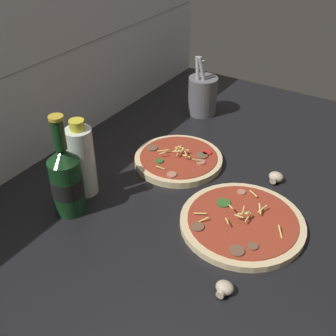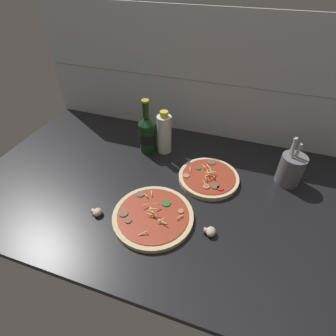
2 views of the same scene
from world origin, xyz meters
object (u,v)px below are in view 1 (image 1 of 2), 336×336
at_px(beer_bottle, 66,179).
at_px(mushroom_left, 276,177).
at_px(mushroom_right, 224,288).
at_px(utensil_crock, 202,95).
at_px(oil_bottle, 82,160).
at_px(pizza_near, 242,222).
at_px(pizza_far, 178,159).

bearing_deg(beer_bottle, mushroom_left, -44.97).
bearing_deg(mushroom_right, utensil_crock, 32.01).
bearing_deg(oil_bottle, beer_bottle, -165.11).
distance_m(pizza_near, pizza_far, 0.30).
bearing_deg(oil_bottle, utensil_crock, -4.24).
xyz_separation_m(pizza_near, beer_bottle, (-0.17, 0.38, 0.08)).
distance_m(beer_bottle, oil_bottle, 0.08).
distance_m(pizza_near, mushroom_left, 0.21).
bearing_deg(oil_bottle, mushroom_left, -52.75).
distance_m(oil_bottle, mushroom_left, 0.51).
distance_m(pizza_near, oil_bottle, 0.42).
bearing_deg(pizza_near, pizza_far, 60.97).
bearing_deg(beer_bottle, pizza_near, -65.37).
xyz_separation_m(beer_bottle, oil_bottle, (0.08, 0.02, 0.00)).
bearing_deg(beer_bottle, oil_bottle, 14.89).
distance_m(pizza_far, utensil_crock, 0.33).
bearing_deg(mushroom_right, pizza_far, 42.40).
relative_size(pizza_near, pizza_far, 1.17).
xyz_separation_m(pizza_far, beer_bottle, (-0.32, 0.11, 0.08)).
relative_size(pizza_near, mushroom_left, 7.08).
height_order(pizza_near, mushroom_left, pizza_near).
relative_size(beer_bottle, mushroom_left, 6.26).
bearing_deg(utensil_crock, beer_bottle, 178.12).
bearing_deg(pizza_far, mushroom_right, -137.60).
xyz_separation_m(beer_bottle, mushroom_right, (-0.03, -0.43, -0.08)).
height_order(pizza_far, mushroom_right, pizza_far).
xyz_separation_m(pizza_near, pizza_far, (0.15, 0.26, 0.00)).
relative_size(pizza_far, beer_bottle, 0.97).
relative_size(pizza_near, beer_bottle, 1.13).
relative_size(mushroom_left, utensil_crock, 0.20).
relative_size(beer_bottle, oil_bottle, 1.24).
distance_m(pizza_near, mushroom_right, 0.21).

